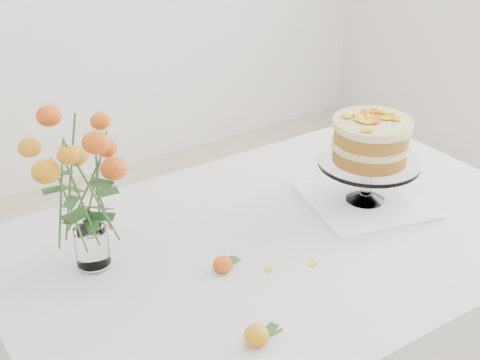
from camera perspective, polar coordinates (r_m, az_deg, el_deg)
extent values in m
cube|color=#A77F61|center=(1.72, 3.72, -5.45)|extent=(1.40, 0.90, 0.04)
cylinder|color=#A77F61|center=(2.50, 9.71, -4.29)|extent=(0.06, 0.06, 0.71)
cube|color=silver|center=(1.70, 3.74, -4.80)|extent=(1.42, 0.92, 0.01)
cube|color=silver|center=(2.09, -3.98, -1.47)|extent=(1.42, 0.01, 0.20)
cube|color=silver|center=(2.21, 18.53, -1.24)|extent=(0.01, 0.92, 0.20)
cube|color=white|center=(1.87, 10.60, -1.75)|extent=(0.37, 0.37, 0.01)
cylinder|color=white|center=(1.84, 10.79, 0.11)|extent=(0.03, 0.03, 0.09)
cylinder|color=white|center=(1.82, 10.93, 1.50)|extent=(0.27, 0.27, 0.01)
cylinder|color=#AE7927|center=(1.80, 11.00, 2.23)|extent=(0.21, 0.21, 0.04)
cylinder|color=beige|center=(1.79, 11.08, 3.05)|extent=(0.22, 0.22, 0.02)
cylinder|color=#AE7927|center=(1.78, 11.16, 3.87)|extent=(0.21, 0.21, 0.04)
cylinder|color=beige|center=(1.77, 11.25, 4.74)|extent=(0.22, 0.22, 0.02)
cylinder|color=white|center=(1.62, -12.33, -7.04)|extent=(0.06, 0.06, 0.01)
cylinder|color=white|center=(1.60, -12.51, -5.55)|extent=(0.08, 0.08, 0.09)
ellipsoid|color=orange|center=(1.36, 1.40, -13.11)|extent=(0.05, 0.05, 0.04)
cylinder|color=#345B24|center=(1.39, 2.59, -13.11)|extent=(0.06, 0.01, 0.01)
ellipsoid|color=#BD3409|center=(1.56, -1.49, -7.20)|extent=(0.05, 0.05, 0.04)
cylinder|color=#345B24|center=(1.59, -0.67, -7.22)|extent=(0.06, 0.02, 0.00)
ellipsoid|color=yellow|center=(1.58, 2.44, -7.61)|extent=(0.03, 0.02, 0.00)
ellipsoid|color=yellow|center=(1.60, 6.21, -7.10)|extent=(0.03, 0.02, 0.00)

